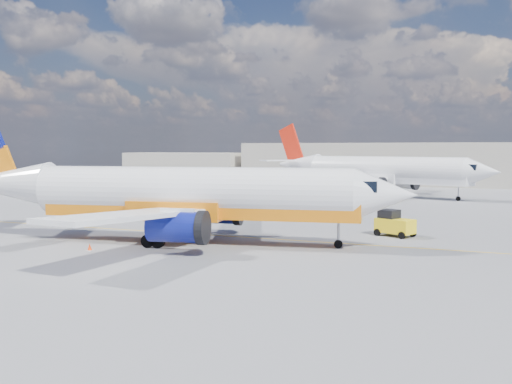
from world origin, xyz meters
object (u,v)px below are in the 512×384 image
at_px(main_jet, 179,194).
at_px(gse_tug, 394,224).
at_px(traffic_cone, 90,247).
at_px(second_jet, 378,171).

relative_size(main_jet, gse_tug, 10.74).
distance_m(main_jet, traffic_cone, 7.39).
xyz_separation_m(main_jet, second_jet, (6.46, 47.38, 0.11)).
distance_m(gse_tug, traffic_cone, 23.26).
relative_size(second_jet, gse_tug, 10.95).
distance_m(main_jet, gse_tug, 17.16).
relative_size(main_jet, second_jet, 0.98).
height_order(main_jet, traffic_cone, main_jet).
xyz_separation_m(gse_tug, traffic_cone, (-18.35, -14.28, -0.74)).
bearing_deg(second_jet, gse_tug, -58.09).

